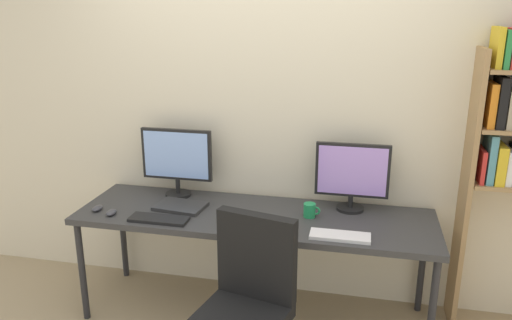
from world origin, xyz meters
TOP-DOWN VIEW (x-y plane):
  - wall_back at (0.00, 1.02)m, footprint 4.70×0.10m
  - desk at (0.00, 0.60)m, footprint 2.30×0.68m
  - monitor_left at (-0.60, 0.81)m, footprint 0.50×0.18m
  - monitor_right at (0.60, 0.81)m, footprint 0.47×0.18m
  - keyboard_left at (-0.56, 0.37)m, footprint 0.37×0.13m
  - keyboard_right at (0.56, 0.37)m, footprint 0.35×0.13m
  - mouse_left_side at (-0.89, 0.39)m, footprint 0.06×0.10m
  - mouse_right_side at (-1.02, 0.44)m, footprint 0.06×0.10m
  - laptop_closed at (-0.50, 0.59)m, footprint 0.34×0.26m
  - coffee_mug at (0.35, 0.63)m, footprint 0.11×0.08m

SIDE VIEW (x-z plane):
  - desk at x=0.00m, z-range 0.32..1.06m
  - keyboard_left at x=-0.56m, z-range 0.74..0.76m
  - keyboard_right at x=0.56m, z-range 0.74..0.76m
  - laptop_closed at x=-0.50m, z-range 0.74..0.76m
  - mouse_left_side at x=-0.89m, z-range 0.74..0.77m
  - mouse_right_side at x=-1.02m, z-range 0.74..0.77m
  - coffee_mug at x=0.35m, z-range 0.74..0.83m
  - monitor_right at x=0.60m, z-range 0.76..1.21m
  - monitor_left at x=-0.60m, z-range 0.77..1.25m
  - wall_back at x=0.00m, z-range 0.00..2.60m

